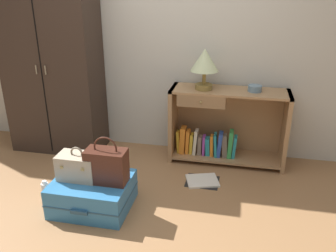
% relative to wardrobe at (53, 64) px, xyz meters
% --- Properties ---
extents(ground_plane, '(9.00, 9.00, 0.00)m').
position_rel_wardrobe_xyz_m(ground_plane, '(1.09, -1.20, -0.95)').
color(ground_plane, '#9E7047').
extents(back_wall, '(6.40, 0.10, 2.60)m').
position_rel_wardrobe_xyz_m(back_wall, '(1.09, 0.30, 0.35)').
color(back_wall, beige).
rests_on(back_wall, ground_plane).
extents(wardrobe, '(0.98, 0.47, 1.91)m').
position_rel_wardrobe_xyz_m(wardrobe, '(0.00, 0.00, 0.00)').
color(wardrobe, '#33261E').
rests_on(wardrobe, ground_plane).
extents(bookshelf, '(1.18, 0.38, 0.78)m').
position_rel_wardrobe_xyz_m(bookshelf, '(1.82, 0.05, -0.59)').
color(bookshelf, '#A37A51').
rests_on(bookshelf, ground_plane).
extents(table_lamp, '(0.27, 0.27, 0.40)m').
position_rel_wardrobe_xyz_m(table_lamp, '(1.60, 0.02, 0.09)').
color(table_lamp, olive).
rests_on(table_lamp, bookshelf).
extents(bowl, '(0.13, 0.13, 0.06)m').
position_rel_wardrobe_xyz_m(bowl, '(2.10, 0.04, -0.14)').
color(bowl, slate).
rests_on(bowl, bookshelf).
extents(suitcase_large, '(0.64, 0.54, 0.26)m').
position_rel_wardrobe_xyz_m(suitcase_large, '(0.82, -1.04, -0.82)').
color(suitcase_large, teal).
rests_on(suitcase_large, ground_plane).
extents(train_case, '(0.32, 0.21, 0.28)m').
position_rel_wardrobe_xyz_m(train_case, '(0.70, -1.02, -0.58)').
color(train_case, '#B7A88E').
rests_on(train_case, suitcase_large).
extents(handbag, '(0.33, 0.17, 0.40)m').
position_rel_wardrobe_xyz_m(handbag, '(0.96, -1.03, -0.55)').
color(handbag, '#472319').
rests_on(handbag, suitcase_large).
extents(bottle, '(0.06, 0.06, 0.20)m').
position_rel_wardrobe_xyz_m(bottle, '(0.39, -1.05, -0.86)').
color(bottle, white).
rests_on(bottle, ground_plane).
extents(open_book_on_floor, '(0.35, 0.32, 0.02)m').
position_rel_wardrobe_xyz_m(open_book_on_floor, '(1.68, -0.45, -0.95)').
color(open_book_on_floor, white).
rests_on(open_book_on_floor, ground_plane).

